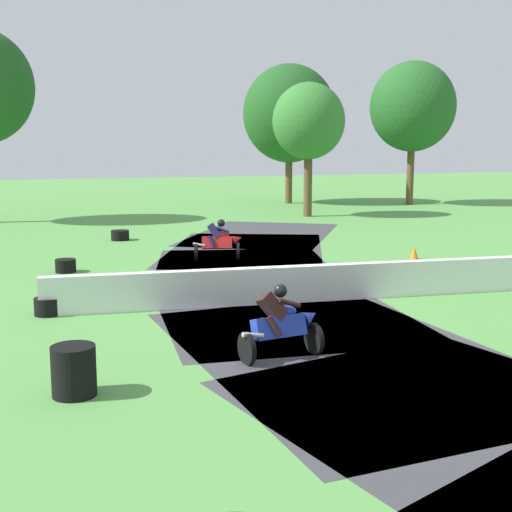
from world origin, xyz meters
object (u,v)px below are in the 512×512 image
at_px(motorcycle_lead_red, 219,241).
at_px(tire_stack_far, 74,371).
at_px(traffic_cone, 414,253).
at_px(tire_stack_mid_b, 48,306).
at_px(motorcycle_chase_blue, 282,323).
at_px(tire_stack_mid_a, 66,266).
at_px(tire_stack_near, 120,235).

xyz_separation_m(motorcycle_lead_red, tire_stack_far, (-5.30, -11.52, -0.24)).
bearing_deg(traffic_cone, tire_stack_mid_b, -160.51).
distance_m(motorcycle_lead_red, motorcycle_chase_blue, 10.72).
xyz_separation_m(tire_stack_mid_a, traffic_cone, (11.30, -1.08, 0.02)).
distance_m(motorcycle_chase_blue, tire_stack_mid_a, 10.43).
bearing_deg(tire_stack_mid_a, motorcycle_chase_blue, -70.53).
bearing_deg(motorcycle_chase_blue, tire_stack_near, 93.90).
height_order(motorcycle_chase_blue, traffic_cone, motorcycle_chase_blue).
xyz_separation_m(motorcycle_lead_red, tire_stack_mid_b, (-5.61, -6.08, -0.44)).
distance_m(motorcycle_chase_blue, tire_stack_far, 3.87).
bearing_deg(motorcycle_chase_blue, tire_stack_far, -166.49).
bearing_deg(tire_stack_near, motorcycle_chase_blue, -86.10).
bearing_deg(tire_stack_mid_a, tire_stack_near, 69.93).
xyz_separation_m(motorcycle_chase_blue, traffic_cone, (7.83, 8.74, -0.41)).
distance_m(motorcycle_lead_red, tire_stack_near, 6.29).
relative_size(motorcycle_chase_blue, tire_stack_near, 2.32).
bearing_deg(tire_stack_mid_b, tire_stack_near, 75.89).
distance_m(motorcycle_chase_blue, tire_stack_mid_b, 6.10).
relative_size(motorcycle_lead_red, tire_stack_mid_b, 2.76).
bearing_deg(tire_stack_mid_a, traffic_cone, -5.48).
height_order(motorcycle_chase_blue, tire_stack_mid_a, motorcycle_chase_blue).
xyz_separation_m(motorcycle_chase_blue, tire_stack_mid_b, (-4.07, 4.53, -0.43)).
height_order(motorcycle_chase_blue, tire_stack_mid_b, motorcycle_chase_blue).
distance_m(motorcycle_lead_red, tire_stack_mid_a, 5.10).
relative_size(motorcycle_lead_red, tire_stack_far, 2.15).
height_order(tire_stack_mid_a, traffic_cone, traffic_cone).
height_order(tire_stack_far, traffic_cone, tire_stack_far).
bearing_deg(motorcycle_lead_red, tire_stack_near, 115.02).
bearing_deg(tire_stack_far, motorcycle_chase_blue, 13.51).
bearing_deg(tire_stack_mid_b, tire_stack_mid_a, 83.60).
bearing_deg(motorcycle_lead_red, tire_stack_mid_b, -132.69).
bearing_deg(traffic_cone, tire_stack_near, 139.81).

